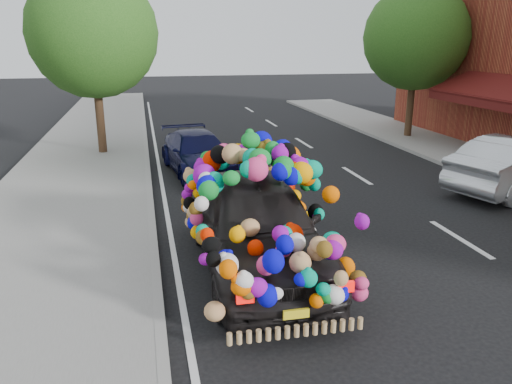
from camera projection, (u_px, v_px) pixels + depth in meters
ground at (286, 255)px, 9.15m from camera, size 100.00×100.00×0.00m
sidewalk at (35, 276)px, 8.22m from camera, size 4.00×60.00×0.12m
kerb at (155, 264)px, 8.63m from camera, size 0.15×60.00×0.13m
lane_markings at (460, 239)px, 9.91m from camera, size 6.00×50.00×0.01m
tree_near_sidewalk at (92, 33)px, 16.04m from camera, size 4.20×4.20×6.13m
tree_far_b at (416, 38)px, 19.05m from camera, size 4.00×4.00×5.90m
plush_art_car at (256, 204)px, 8.32m from camera, size 2.33×4.98×2.27m
navy_sedan at (198, 153)px, 14.73m from camera, size 2.19×4.29×1.19m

